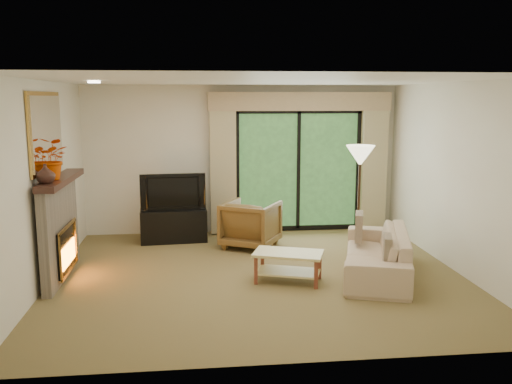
{
  "coord_description": "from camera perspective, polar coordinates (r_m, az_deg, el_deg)",
  "views": [
    {
      "loc": [
        -0.81,
        -7.02,
        2.39
      ],
      "look_at": [
        0.0,
        0.3,
        1.1
      ],
      "focal_mm": 38.0,
      "sensor_mm": 36.0,
      "label": 1
    }
  ],
  "objects": [
    {
      "name": "ceiling",
      "position": [
        7.07,
        0.27,
        11.65
      ],
      "size": [
        5.5,
        5.5,
        0.0
      ],
      "primitive_type": "plane",
      "rotation": [
        3.14,
        0.0,
        0.0
      ],
      "color": "white",
      "rests_on": "ground"
    },
    {
      "name": "mirror",
      "position": [
        7.47,
        -21.19,
        5.9
      ],
      "size": [
        0.07,
        1.45,
        1.02
      ],
      "primitive_type": null,
      "color": "#C19342",
      "rests_on": "wall_left"
    },
    {
      "name": "media_console",
      "position": [
        9.22,
        -8.66,
        -3.46
      ],
      "size": [
        1.12,
        0.57,
        0.55
      ],
      "primitive_type": "cube",
      "rotation": [
        0.0,
        0.0,
        0.07
      ],
      "color": "black",
      "rests_on": "floor"
    },
    {
      "name": "curtain_left",
      "position": [
        9.44,
        -3.49,
        2.68
      ],
      "size": [
        0.45,
        0.18,
        2.35
      ],
      "primitive_type": "cube",
      "color": "tan",
      "rests_on": "floor"
    },
    {
      "name": "floor_lamp",
      "position": [
        8.61,
        10.78,
        -0.67
      ],
      "size": [
        0.5,
        0.5,
        1.66
      ],
      "primitive_type": null,
      "rotation": [
        0.0,
        0.0,
        0.12
      ],
      "color": "#F5ECBF",
      "rests_on": "floor"
    },
    {
      "name": "sliding_door",
      "position": [
        9.72,
        4.46,
        2.28
      ],
      "size": [
        2.26,
        0.1,
        2.16
      ],
      "primitive_type": null,
      "color": "black",
      "rests_on": "floor"
    },
    {
      "name": "wall_left",
      "position": [
        7.36,
        -21.53,
        0.73
      ],
      "size": [
        0.0,
        5.0,
        5.0
      ],
      "primitive_type": "plane",
      "rotation": [
        1.57,
        0.0,
        1.57
      ],
      "color": "white",
      "rests_on": "ground"
    },
    {
      "name": "coffee_table",
      "position": [
        7.17,
        3.4,
        -7.86
      ],
      "size": [
        1.0,
        0.75,
        0.4
      ],
      "primitive_type": null,
      "rotation": [
        0.0,
        0.0,
        -0.34
      ],
      "color": "#E7D487",
      "rests_on": "floor"
    },
    {
      "name": "branches",
      "position": [
        7.22,
        -20.76,
        3.29
      ],
      "size": [
        0.54,
        0.49,
        0.53
      ],
      "primitive_type": "imported",
      "rotation": [
        0.0,
        0.0,
        -0.17
      ],
      "color": "#CF4503",
      "rests_on": "fireplace"
    },
    {
      "name": "wall_back",
      "position": [
        9.61,
        -1.45,
        3.42
      ],
      "size": [
        5.0,
        0.0,
        5.0
      ],
      "primitive_type": "plane",
      "rotation": [
        1.57,
        0.0,
        0.0
      ],
      "color": "white",
      "rests_on": "ground"
    },
    {
      "name": "fireplace",
      "position": [
        7.63,
        -19.98,
        -3.58
      ],
      "size": [
        0.24,
        1.7,
        1.37
      ],
      "primitive_type": null,
      "color": "slate",
      "rests_on": "floor"
    },
    {
      "name": "cornice",
      "position": [
        9.55,
        4.66,
        9.48
      ],
      "size": [
        3.2,
        0.24,
        0.32
      ],
      "primitive_type": "cube",
      "color": "tan",
      "rests_on": "wall_back"
    },
    {
      "name": "floor",
      "position": [
        7.45,
        0.26,
        -8.76
      ],
      "size": [
        5.5,
        5.5,
        0.0
      ],
      "primitive_type": "plane",
      "color": "olive",
      "rests_on": "ground"
    },
    {
      "name": "wall_front",
      "position": [
        4.72,
        3.77,
        -3.43
      ],
      "size": [
        5.0,
        0.0,
        5.0
      ],
      "primitive_type": "plane",
      "rotation": [
        -1.57,
        0.0,
        0.0
      ],
      "color": "white",
      "rests_on": "ground"
    },
    {
      "name": "sofa",
      "position": [
        7.6,
        12.56,
        -6.23
      ],
      "size": [
        1.4,
        2.23,
        0.61
      ],
      "primitive_type": "imported",
      "rotation": [
        0.0,
        0.0,
        -1.88
      ],
      "color": "tan",
      "rests_on": "floor"
    },
    {
      "name": "pillow_near",
      "position": [
        6.98,
        13.67,
        -5.95
      ],
      "size": [
        0.2,
        0.37,
        0.36
      ],
      "primitive_type": "cube",
      "rotation": [
        0.0,
        0.0,
        -0.3
      ],
      "color": "#4E4229",
      "rests_on": "sofa"
    },
    {
      "name": "armchair",
      "position": [
        8.73,
        -0.56,
        -3.4
      ],
      "size": [
        1.1,
        1.11,
        0.75
      ],
      "primitive_type": "imported",
      "rotation": [
        0.0,
        0.0,
        2.64
      ],
      "color": "brown",
      "rests_on": "floor"
    },
    {
      "name": "curtain_right",
      "position": [
        9.95,
        12.26,
        2.84
      ],
      "size": [
        0.45,
        0.18,
        2.35
      ],
      "primitive_type": "cube",
      "color": "tan",
      "rests_on": "floor"
    },
    {
      "name": "wall_right",
      "position": [
        7.94,
        20.39,
        1.43
      ],
      "size": [
        0.0,
        5.0,
        5.0
      ],
      "primitive_type": "plane",
      "rotation": [
        1.57,
        0.0,
        -1.57
      ],
      "color": "white",
      "rests_on": "ground"
    },
    {
      "name": "vase",
      "position": [
        6.94,
        -21.29,
        1.8
      ],
      "size": [
        0.27,
        0.27,
        0.24
      ],
      "primitive_type": "imported",
      "rotation": [
        0.0,
        0.0,
        -0.2
      ],
      "color": "#371F19",
      "rests_on": "fireplace"
    },
    {
      "name": "pillow_far",
      "position": [
        8.08,
        10.78,
        -3.61
      ],
      "size": [
        0.23,
        0.42,
        0.41
      ],
      "primitive_type": "cube",
      "rotation": [
        0.0,
        0.0,
        -0.3
      ],
      "color": "#4E4229",
      "rests_on": "sofa"
    },
    {
      "name": "tv",
      "position": [
        9.1,
        -8.75,
        0.1
      ],
      "size": [
        1.07,
        0.22,
        0.61
      ],
      "primitive_type": "imported",
      "rotation": [
        0.0,
        0.0,
        0.07
      ],
      "color": "black",
      "rests_on": "media_console"
    }
  ]
}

